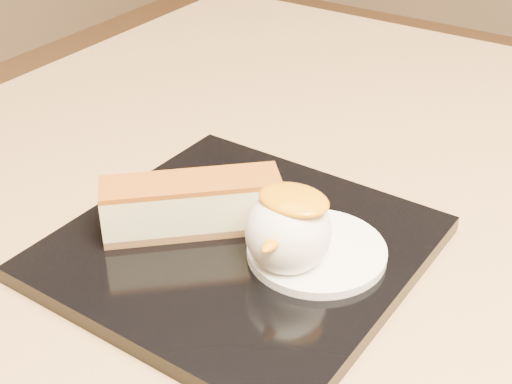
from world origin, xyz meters
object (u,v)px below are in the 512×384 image
Objects in this scene: dessert_plate at (240,248)px; cheesecake at (192,205)px; ice_cream_scoop at (288,231)px; table at (339,361)px.

dessert_plate is 2.03× the size of cheesecake.
cheesecake is (-0.04, -0.01, 0.03)m from dessert_plate.
ice_cream_scoop reaches higher than cheesecake.
cheesecake is at bearing -126.93° from table.
dessert_plate is 0.05m from ice_cream_scoop.
dessert_plate reaches higher than table.
table is 0.22m from ice_cream_scoop.
ice_cream_scoop is at bearing -42.70° from cheesecake.
ice_cream_scoop reaches higher than dessert_plate.
dessert_plate is (-0.04, -0.09, 0.16)m from table.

